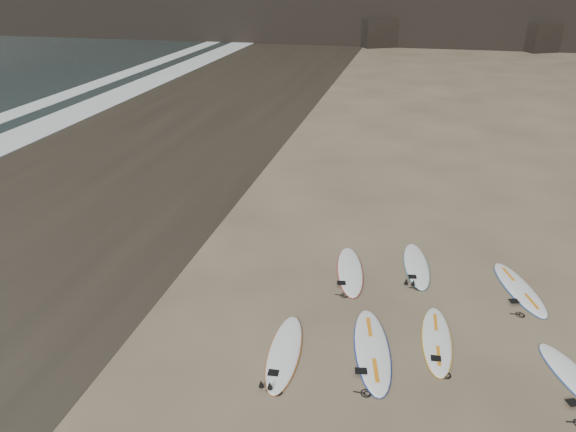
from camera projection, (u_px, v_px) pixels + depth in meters
name	position (u px, v px, depth m)	size (l,w,h in m)	color
ground	(485.00, 353.00, 10.91)	(240.00, 240.00, 0.00)	#897559
wet_sand	(124.00, 153.00, 22.46)	(12.00, 200.00, 0.01)	#383026
foam_near	(4.00, 144.00, 23.57)	(2.20, 200.00, 0.05)	white
surfboard_0	(284.00, 352.00, 10.87)	(0.59, 2.44, 0.09)	white
surfboard_1	(372.00, 349.00, 10.94)	(0.65, 2.72, 0.10)	white
surfboard_2	(437.00, 339.00, 11.23)	(0.56, 2.34, 0.08)	white
surfboard_5	(350.00, 271.00, 13.75)	(0.59, 2.46, 0.09)	white
surfboard_6	(416.00, 265.00, 14.00)	(0.57, 2.38, 0.09)	white
surfboard_7	(519.00, 288.00, 12.99)	(0.59, 2.44, 0.09)	white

